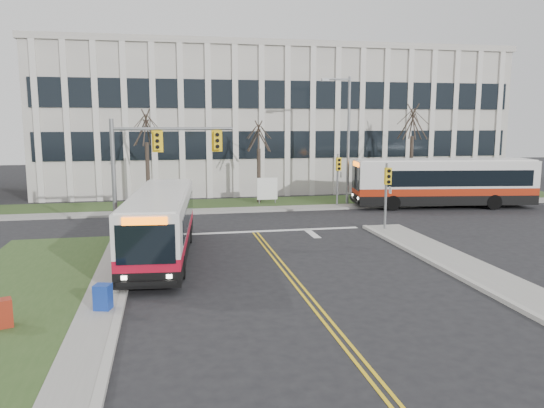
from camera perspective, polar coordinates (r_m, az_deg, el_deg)
The scene contains 18 objects.
ground at distance 21.69m, azimuth 1.67°, elevation -7.37°, with size 120.00×120.00×0.00m, color black.
sidewalk_west at distance 16.58m, azimuth -18.99°, elevation -12.82°, with size 1.20×26.00×0.14m, color #9E9B93.
sidewalk_east at distance 20.45m, azimuth 26.34°, elevation -9.12°, with size 2.00×26.00×0.14m, color #9E9B93.
sidewalk_cross at distance 37.27m, azimuth 3.93°, elevation -0.41°, with size 44.00×1.60×0.14m, color #9E9B93.
building_lawn at distance 39.95m, azimuth 2.88°, elevation 0.21°, with size 44.00×5.00×0.12m, color #314A1F.
office_building at distance 51.21m, azimuth -0.39°, elevation 8.80°, with size 40.00×16.00×12.00m, color beige.
mast_arm_signal at distance 27.52m, azimuth -13.25°, elevation 4.88°, with size 6.11×0.38×6.20m.
signal_pole_near at distance 29.88m, azimuth 12.25°, elevation 1.82°, with size 0.34×0.39×3.80m.
signal_pole_far at distance 37.78m, azimuth 7.11°, elevation 3.39°, with size 0.34×0.39×3.80m.
streetlight at distance 38.65m, azimuth 7.99°, elevation 7.49°, with size 2.15×0.25×9.20m.
directory_sign at distance 38.77m, azimuth -0.52°, elevation 1.62°, with size 1.50×0.12×2.00m.
tree_left at distance 38.31m, azimuth -13.38°, elevation 7.81°, with size 1.80×1.80×7.70m.
tree_mid at distance 39.08m, azimuth -1.44°, elevation 7.14°, with size 1.80×1.80×6.82m.
tree_right at distance 42.60m, azimuth 14.89°, elevation 8.37°, with size 1.80×1.80×8.25m.
bus_main at distance 24.20m, azimuth -11.83°, elevation -2.30°, with size 2.36×10.91×2.91m, color silver, non-canonical shape.
bus_cross at distance 39.58m, azimuth 17.97°, elevation 2.08°, with size 2.73×12.61×3.36m, color silver, non-canonical shape.
newspaper_box_blue at distance 17.95m, azimuth -17.72°, elevation -9.70°, with size 0.50×0.45×0.95m, color #163497.
newspaper_box_red at distance 17.63m, azimuth -26.95°, elevation -10.60°, with size 0.50×0.45×0.95m, color maroon.
Camera 1 is at (-4.69, -20.29, 6.06)m, focal length 35.00 mm.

